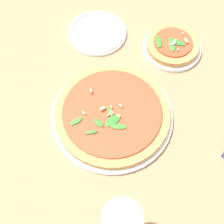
{
  "coord_description": "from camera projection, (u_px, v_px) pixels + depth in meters",
  "views": [
    {
      "loc": [
        -0.24,
        -0.3,
        0.75
      ],
      "look_at": [
        0.02,
        0.01,
        0.03
      ],
      "focal_mm": 50.0,
      "sensor_mm": 36.0,
      "label": 1
    }
  ],
  "objects": [
    {
      "name": "ground_plane",
      "position": [
        108.0,
        122.0,
        0.84
      ],
      "size": [
        6.0,
        6.0,
        0.0
      ],
      "primitive_type": "plane",
      "color": "#9E7A56"
    },
    {
      "name": "pizza_arugula_main",
      "position": [
        112.0,
        114.0,
        0.83
      ],
      "size": [
        0.33,
        0.33,
        0.05
      ],
      "color": "white",
      "rests_on": "ground_plane"
    },
    {
      "name": "pizza_personal_side",
      "position": [
        172.0,
        46.0,
        0.94
      ],
      "size": [
        0.18,
        0.18,
        0.05
      ],
      "color": "white",
      "rests_on": "ground_plane"
    },
    {
      "name": "wine_glass",
      "position": [
        122.0,
        222.0,
        0.6
      ],
      "size": [
        0.08,
        0.08,
        0.16
      ],
      "color": "white",
      "rests_on": "ground_plane"
    },
    {
      "name": "side_plate_white",
      "position": [
        97.0,
        32.0,
        0.98
      ],
      "size": [
        0.18,
        0.18,
        0.02
      ],
      "color": "white",
      "rests_on": "ground_plane"
    }
  ]
}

